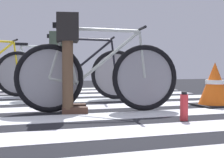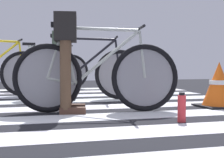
{
  "view_description": "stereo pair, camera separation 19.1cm",
  "coord_description": "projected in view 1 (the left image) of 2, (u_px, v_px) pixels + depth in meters",
  "views": [
    {
      "loc": [
        -0.64,
        -3.61,
        0.51
      ],
      "look_at": [
        0.53,
        -0.07,
        0.36
      ],
      "focal_mm": 53.63,
      "sensor_mm": 36.0,
      "label": 1
    },
    {
      "loc": [
        -0.45,
        -3.61,
        0.51
      ],
      "look_at": [
        0.53,
        -0.07,
        0.36
      ],
      "focal_mm": 53.63,
      "sensor_mm": 36.0,
      "label": 2
    }
  ],
  "objects": [
    {
      "name": "bicycle_1_of_4",
      "position": [
        98.0,
        75.0,
        3.54
      ],
      "size": [
        1.72,
        0.55,
        0.93
      ],
      "rotation": [
        0.0,
        0.0,
        -0.17
      ],
      "color": "black",
      "rests_on": "ground"
    },
    {
      "name": "cyclist_2_of_4",
      "position": [
        58.0,
        56.0,
        4.76
      ],
      "size": [
        0.38,
        0.45,
        0.96
      ],
      "rotation": [
        0.0,
        0.0,
        -0.2
      ],
      "color": "tan",
      "rests_on": "ground"
    },
    {
      "name": "crosswalk_markings",
      "position": [
        62.0,
        108.0,
        3.84
      ],
      "size": [
        5.48,
        6.54,
        0.0
      ],
      "color": "silver",
      "rests_on": "ground"
    },
    {
      "name": "ground",
      "position": [
        64.0,
        111.0,
        3.64
      ],
      "size": [
        18.0,
        14.0,
        0.02
      ],
      "color": "black"
    },
    {
      "name": "bicycle_4_of_4",
      "position": [
        39.0,
        71.0,
        6.67
      ],
      "size": [
        1.73,
        0.52,
        0.93
      ],
      "rotation": [
        0.0,
        0.0,
        0.12
      ],
      "color": "black",
      "rests_on": "ground"
    },
    {
      "name": "bicycle_2_of_4",
      "position": [
        80.0,
        73.0,
        4.81
      ],
      "size": [
        1.71,
        0.56,
        0.93
      ],
      "rotation": [
        0.0,
        0.0,
        -0.2
      ],
      "color": "black",
      "rests_on": "ground"
    },
    {
      "name": "traffic_cone",
      "position": [
        215.0,
        85.0,
        4.03
      ],
      "size": [
        0.47,
        0.47,
        0.53
      ],
      "color": "black",
      "rests_on": "ground"
    },
    {
      "name": "cyclist_1_of_4",
      "position": [
        68.0,
        50.0,
        3.49
      ],
      "size": [
        0.37,
        0.44,
        1.02
      ],
      "rotation": [
        0.0,
        0.0,
        -0.17
      ],
      "color": "brown",
      "rests_on": "ground"
    },
    {
      "name": "water_bottle",
      "position": [
        184.0,
        107.0,
        2.97
      ],
      "size": [
        0.07,
        0.07,
        0.26
      ],
      "color": "red",
      "rests_on": "ground"
    }
  ]
}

